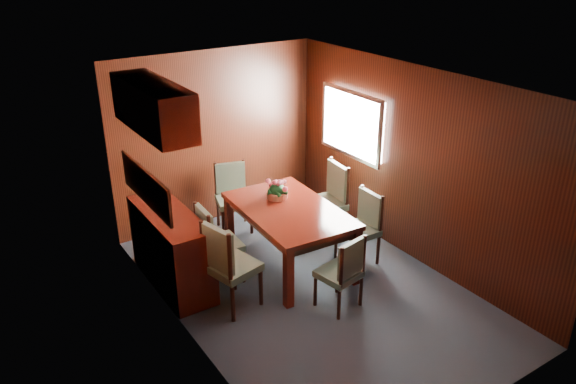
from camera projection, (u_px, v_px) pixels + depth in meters
ground at (310, 289)px, 6.47m from camera, size 4.50×4.50×0.00m
room_shell at (287, 149)px, 6.00m from camera, size 3.06×4.52×2.41m
sideboard at (172, 249)px, 6.42m from camera, size 0.48×1.40×0.90m
dining_table at (289, 216)px, 6.70m from camera, size 1.12×1.70×0.77m
chair_left_near at (227, 262)px, 5.91m from camera, size 0.58×0.59×1.04m
chair_left_far at (214, 240)px, 6.43m from camera, size 0.47×0.48×0.97m
chair_right_near at (363, 223)px, 6.87m from camera, size 0.43×0.45×0.92m
chair_right_far at (330, 196)px, 7.43m from camera, size 0.53×0.54×1.04m
chair_head at (344, 270)px, 5.95m from camera, size 0.48×0.47×0.88m
chair_foot at (232, 193)px, 7.66m from camera, size 0.55×0.53×0.94m
flower_centerpiece at (277, 188)px, 6.87m from camera, size 0.28×0.28×0.28m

